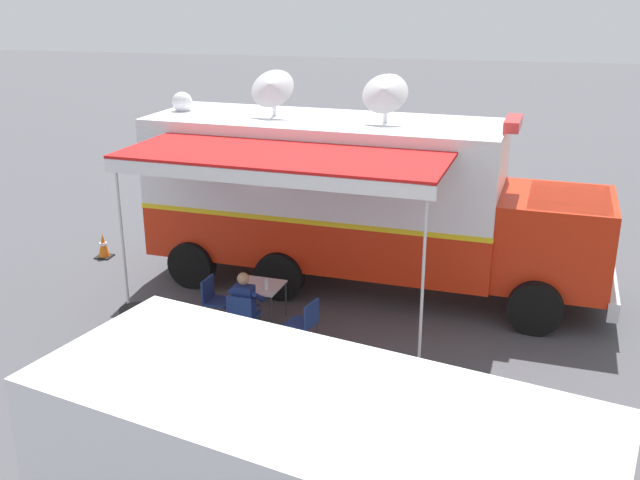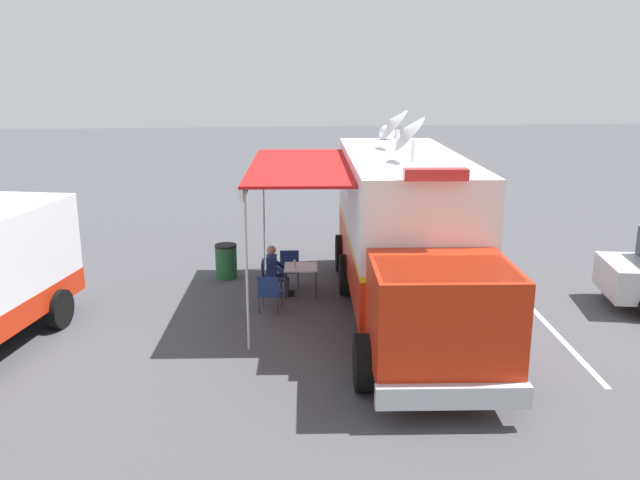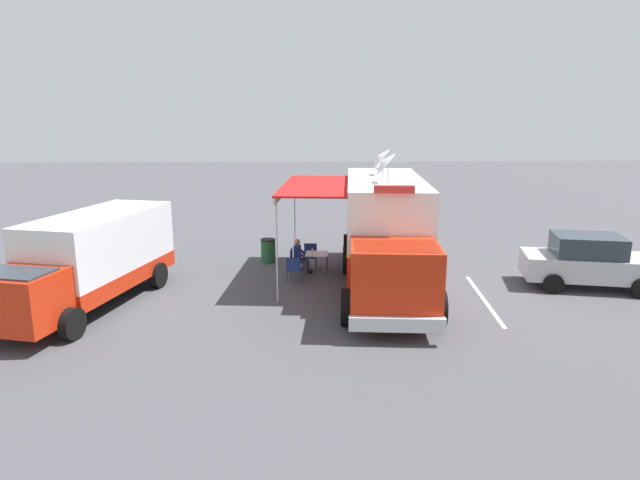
# 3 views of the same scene
# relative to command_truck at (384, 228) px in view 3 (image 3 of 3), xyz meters

# --- Properties ---
(ground_plane) EXTENTS (100.00, 100.00, 0.00)m
(ground_plane) POSITION_rel_command_truck_xyz_m (-0.10, -0.74, -1.95)
(ground_plane) COLOR #47474C
(lot_stripe) EXTENTS (0.55, 4.79, 0.01)m
(lot_stripe) POSITION_rel_command_truck_xyz_m (-2.90, 1.66, -1.94)
(lot_stripe) COLOR silver
(lot_stripe) RESTS_ON ground
(command_truck) EXTENTS (5.36, 9.67, 4.53)m
(command_truck) POSITION_rel_command_truck_xyz_m (0.00, 0.00, 0.00)
(command_truck) COLOR red
(command_truck) RESTS_ON ground
(folding_table) EXTENTS (0.87, 0.87, 0.73)m
(folding_table) POSITION_rel_command_truck_xyz_m (2.19, -1.45, -1.27)
(folding_table) COLOR silver
(folding_table) RESTS_ON ground
(water_bottle) EXTENTS (0.07, 0.07, 0.22)m
(water_bottle) POSITION_rel_command_truck_xyz_m (2.35, -1.27, -1.11)
(water_bottle) COLOR silver
(water_bottle) RESTS_ON folding_table
(folding_chair_at_table) EXTENTS (0.52, 0.52, 0.87)m
(folding_chair_at_table) POSITION_rel_command_truck_xyz_m (2.99, -1.54, -1.43)
(folding_chair_at_table) COLOR navy
(folding_chair_at_table) RESTS_ON ground
(folding_chair_beside_table) EXTENTS (0.52, 0.52, 0.87)m
(folding_chair_beside_table) POSITION_rel_command_truck_xyz_m (2.41, -2.30, -1.43)
(folding_chair_beside_table) COLOR navy
(folding_chair_beside_table) RESTS_ON ground
(folding_chair_spare_by_truck) EXTENTS (0.59, 0.59, 0.87)m
(folding_chair_spare_by_truck) POSITION_rel_command_truck_xyz_m (2.99, -0.37, -1.43)
(folding_chair_spare_by_truck) COLOR navy
(folding_chair_spare_by_truck) RESTS_ON ground
(seated_responder) EXTENTS (0.69, 0.59, 1.25)m
(seated_responder) POSITION_rel_command_truck_xyz_m (2.80, -1.52, -1.30)
(seated_responder) COLOR navy
(seated_responder) RESTS_ON ground
(trash_bin) EXTENTS (0.57, 0.57, 0.91)m
(trash_bin) POSITION_rel_command_truck_xyz_m (4.03, -3.05, -1.49)
(trash_bin) COLOR #235B33
(trash_bin) RESTS_ON ground
(traffic_cone) EXTENTS (0.36, 0.36, 0.58)m
(traffic_cone) POSITION_rel_command_truck_xyz_m (-0.24, -6.08, -1.67)
(traffic_cone) COLOR black
(traffic_cone) RESTS_ON ground
(support_truck) EXTENTS (3.65, 7.09, 2.70)m
(support_truck) POSITION_rel_command_truck_xyz_m (8.98, 1.71, -0.56)
(support_truck) COLOR white
(support_truck) RESTS_ON ground
(car_behind_truck) EXTENTS (4.49, 2.69, 1.76)m
(car_behind_truck) POSITION_rel_command_truck_xyz_m (-6.73, 0.55, -1.07)
(car_behind_truck) COLOR #B2B5BA
(car_behind_truck) RESTS_ON ground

